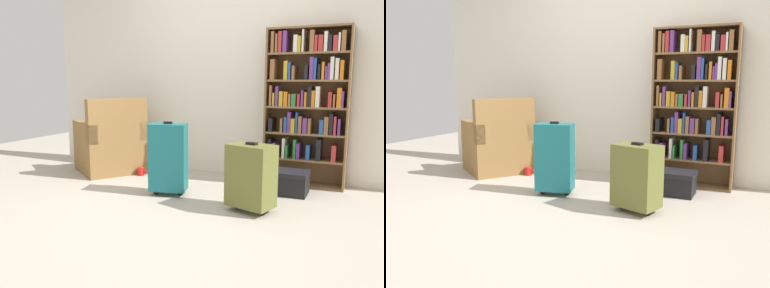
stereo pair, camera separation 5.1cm
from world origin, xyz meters
TOP-DOWN VIEW (x-y plane):
  - ground_plane at (0.00, 0.00)m, footprint 8.91×8.91m
  - back_wall at (0.00, 1.66)m, footprint 5.09×0.10m
  - bookshelf at (0.81, 1.47)m, footprint 0.84×0.26m
  - armchair at (-1.42, 1.10)m, footprint 0.97×0.97m
  - mug at (-0.99, 1.08)m, footprint 0.12×0.08m
  - storage_box at (0.69, 1.07)m, footprint 0.46×0.30m
  - suitcase_teal at (-0.32, 0.54)m, footprint 0.39×0.30m
  - suitcase_olive at (0.54, 0.40)m, footprint 0.43×0.35m

SIDE VIEW (x-z plane):
  - ground_plane at x=0.00m, z-range 0.00..0.00m
  - mug at x=-0.99m, z-range 0.00..0.10m
  - storage_box at x=0.69m, z-range 0.01..0.24m
  - suitcase_olive at x=0.54m, z-range 0.01..0.61m
  - armchair at x=-1.42m, z-range -0.13..0.77m
  - suitcase_teal at x=-0.32m, z-range 0.01..0.73m
  - bookshelf at x=0.81m, z-range 0.08..1.71m
  - back_wall at x=0.00m, z-range 0.00..2.60m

